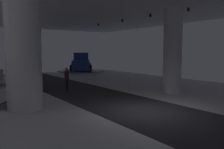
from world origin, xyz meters
The scene contains 7 objects.
ground centered at (0.00, 0.00, -0.02)m, with size 24.00×44.00×0.06m.
column_right centered at (4.66, 2.59, 2.75)m, with size 1.18×1.18×5.50m.
column_left centered at (-4.42, 3.50, 2.75)m, with size 1.60×1.60×5.50m.
display_platform_deep_right centered at (6.58, 19.20, 0.14)m, with size 6.01×6.01×0.24m.
pickup_truck_deep_right centered at (6.73, 19.48, 1.18)m, with size 4.46×5.67×2.30m.
visitor_walking_near centered at (-0.63, 7.35, 0.91)m, with size 0.32×0.32×1.59m.
stanchion_a centered at (2.03, 3.69, 0.37)m, with size 0.28×0.28×1.01m.
Camera 1 is at (-7.24, -7.68, 2.70)m, focal length 37.61 mm.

